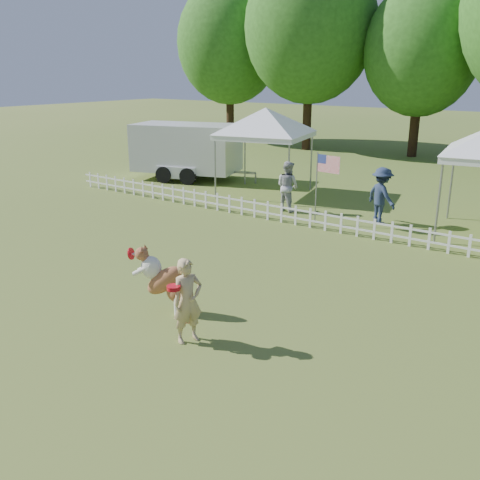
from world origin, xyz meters
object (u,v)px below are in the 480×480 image
at_px(frisbee_on_turf, 189,321).
at_px(canopy_tent_left, 265,153).
at_px(handler, 188,301).
at_px(spectator_b, 382,196).
at_px(spectator_a, 288,186).
at_px(cargo_trailer, 186,151).
at_px(dog, 166,281).
at_px(flag_pole, 316,189).

height_order(frisbee_on_turf, canopy_tent_left, canopy_tent_left).
xyz_separation_m(handler, canopy_tent_left, (-5.32, 10.43, 0.81)).
relative_size(handler, spectator_b, 0.87).
relative_size(handler, spectator_a, 0.90).
xyz_separation_m(frisbee_on_turf, cargo_trailer, (-9.14, 10.35, 1.18)).
distance_m(handler, cargo_trailer, 14.57).
distance_m(frisbee_on_turf, spectator_a, 8.67).
bearing_deg(dog, flag_pole, 76.22).
bearing_deg(canopy_tent_left, frisbee_on_turf, -76.66).
height_order(handler, spectator_b, spectator_b).
xyz_separation_m(handler, frisbee_on_turf, (-0.50, 0.57, -0.74)).
bearing_deg(canopy_tent_left, flag_pole, -48.34).
bearing_deg(frisbee_on_turf, flag_pole, 100.12).
relative_size(flag_pole, spectator_b, 1.26).
xyz_separation_m(handler, cargo_trailer, (-9.64, 10.91, 0.45)).
bearing_deg(handler, canopy_tent_left, 48.02).
xyz_separation_m(handler, flag_pole, (-1.81, 7.91, 0.34)).
xyz_separation_m(cargo_trailer, flag_pole, (7.83, -3.00, -0.11)).
bearing_deg(flag_pole, frisbee_on_turf, -72.75).
bearing_deg(cargo_trailer, spectator_a, -36.14).
xyz_separation_m(frisbee_on_turf, spectator_b, (0.29, 8.53, 0.85)).
distance_m(handler, dog, 1.31).
height_order(frisbee_on_turf, cargo_trailer, cargo_trailer).
relative_size(handler, dog, 1.17).
bearing_deg(canopy_tent_left, dog, -79.52).
xyz_separation_m(handler, dog, (-1.13, 0.65, -0.11)).
height_order(cargo_trailer, spectator_a, cargo_trailer).
relative_size(flag_pole, spectator_a, 1.30).
distance_m(dog, flag_pole, 7.31).
distance_m(flag_pole, spectator_a, 1.71).
xyz_separation_m(dog, spectator_b, (0.92, 8.45, 0.22)).
distance_m(cargo_trailer, spectator_a, 6.72).
bearing_deg(flag_pole, dog, -77.52).
bearing_deg(spectator_a, handler, 122.73).
distance_m(canopy_tent_left, spectator_b, 5.33).
height_order(canopy_tent_left, cargo_trailer, canopy_tent_left).
bearing_deg(canopy_tent_left, spectator_a, -52.70).
bearing_deg(dog, cargo_trailer, 110.52).
distance_m(cargo_trailer, flag_pole, 8.38).
height_order(dog, spectator_a, spectator_a).
bearing_deg(handler, spectator_a, 41.67).
relative_size(canopy_tent_left, spectator_a, 1.88).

